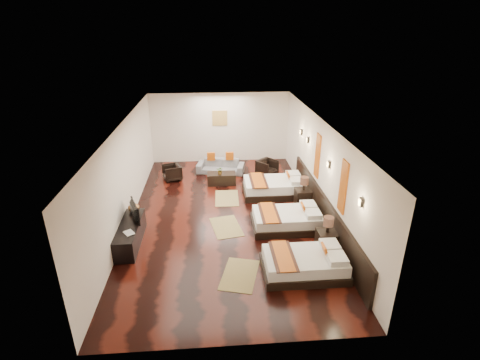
{
  "coord_description": "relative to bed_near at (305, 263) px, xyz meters",
  "views": [
    {
      "loc": [
        -0.32,
        -9.46,
        5.24
      ],
      "look_at": [
        0.44,
        0.09,
        1.1
      ],
      "focal_mm": 27.08,
      "sensor_mm": 36.0,
      "label": 1
    }
  ],
  "objects": [
    {
      "name": "armchair_right",
      "position": [
        -0.0,
        5.85,
        0.05
      ],
      "size": [
        0.91,
        0.91,
        0.6
      ],
      "primitive_type": "imported",
      "rotation": [
        0.0,
        0.0,
        0.71
      ],
      "color": "black",
      "rests_on": "floor"
    },
    {
      "name": "sconce_far",
      "position": [
        1.01,
        4.22,
        1.6
      ],
      "size": [
        0.07,
        0.12,
        0.18
      ],
      "color": "black",
      "rests_on": "right_wall"
    },
    {
      "name": "ceiling",
      "position": [
        -1.69,
        2.82,
        2.55
      ],
      "size": [
        5.5,
        9.5,
        0.01
      ],
      "primitive_type": "cube",
      "color": "white",
      "rests_on": "floor"
    },
    {
      "name": "tv_console",
      "position": [
        -4.19,
        1.54,
        0.03
      ],
      "size": [
        0.5,
        1.8,
        0.55
      ],
      "primitive_type": "cube",
      "color": "black",
      "rests_on": "floor"
    },
    {
      "name": "tv",
      "position": [
        -4.14,
        1.8,
        0.54
      ],
      "size": [
        0.41,
        0.82,
        0.48
      ],
      "primitive_type": "imported",
      "rotation": [
        0.0,
        0.0,
        1.95
      ],
      "color": "black",
      "rests_on": "tv_console"
    },
    {
      "name": "bed_mid",
      "position": [
        0.0,
        2.01,
        0.0
      ],
      "size": [
        1.91,
        1.2,
        0.73
      ],
      "color": "black",
      "rests_on": "floor"
    },
    {
      "name": "table_plant",
      "position": [
        -1.78,
        5.1,
        0.29
      ],
      "size": [
        0.31,
        0.29,
        0.28
      ],
      "primitive_type": "imported",
      "rotation": [
        0.0,
        0.0,
        -0.36
      ],
      "color": "#2A5C1E",
      "rests_on": "coffee_table"
    },
    {
      "name": "jute_mat_mid",
      "position": [
        -1.7,
        2.16,
        -0.24
      ],
      "size": [
        0.96,
        1.32,
        0.01
      ],
      "primitive_type": "cube",
      "rotation": [
        0.0,
        0.0,
        0.19
      ],
      "color": "#94814B",
      "rests_on": "floor"
    },
    {
      "name": "nightstand_a",
      "position": [
        0.75,
        0.85,
        0.08
      ],
      "size": [
        0.47,
        0.47,
        0.93
      ],
      "color": "black",
      "rests_on": "floor"
    },
    {
      "name": "sofa",
      "position": [
        -1.73,
        6.23,
        0.01
      ],
      "size": [
        1.86,
        1.03,
        0.51
      ],
      "primitive_type": "imported",
      "rotation": [
        0.0,
        0.0,
        -0.2
      ],
      "color": "slate",
      "rests_on": "floor"
    },
    {
      "name": "nightstand_b",
      "position": [
        0.75,
        3.3,
        0.09
      ],
      "size": [
        0.49,
        0.49,
        0.96
      ],
      "color": "black",
      "rests_on": "floor"
    },
    {
      "name": "armchair_left",
      "position": [
        -3.52,
        5.67,
        0.04
      ],
      "size": [
        0.79,
        0.78,
        0.57
      ],
      "primitive_type": "imported",
      "rotation": [
        0.0,
        0.0,
        -1.24
      ],
      "color": "black",
      "rests_on": "floor"
    },
    {
      "name": "orange_panel_b",
      "position": [
        1.04,
        3.12,
        1.45
      ],
      "size": [
        0.04,
        0.4,
        1.3
      ],
      "primitive_type": "cube",
      "color": "#D86014",
      "rests_on": "right_wall"
    },
    {
      "name": "figurine",
      "position": [
        -4.19,
        2.25,
        0.46
      ],
      "size": [
        0.38,
        0.38,
        0.32
      ],
      "primitive_type": "imported",
      "rotation": [
        0.0,
        0.0,
        0.26
      ],
      "color": "brown",
      "rests_on": "tv_console"
    },
    {
      "name": "sconce_mid",
      "position": [
        1.01,
        2.02,
        1.6
      ],
      "size": [
        0.07,
        0.12,
        0.18
      ],
      "color": "black",
      "rests_on": "right_wall"
    },
    {
      "name": "sconce_lounge",
      "position": [
        1.01,
        5.12,
        1.6
      ],
      "size": [
        0.07,
        0.12,
        0.18
      ],
      "color": "black",
      "rests_on": "right_wall"
    },
    {
      "name": "right_wall",
      "position": [
        1.06,
        2.82,
        1.15
      ],
      "size": [
        0.01,
        9.5,
        2.8
      ],
      "primitive_type": "cube",
      "color": "silver",
      "rests_on": "floor"
    },
    {
      "name": "bed_near",
      "position": [
        0.0,
        0.0,
        0.0
      ],
      "size": [
        1.89,
        1.19,
        0.72
      ],
      "color": "black",
      "rests_on": "floor"
    },
    {
      "name": "bed_far",
      "position": [
        0.0,
        4.19,
        0.02
      ],
      "size": [
        2.02,
        1.27,
        0.77
      ],
      "color": "black",
      "rests_on": "floor"
    },
    {
      "name": "left_wall",
      "position": [
        -4.44,
        2.82,
        1.15
      ],
      "size": [
        0.01,
        9.5,
        2.8
      ],
      "primitive_type": "cube",
      "color": "silver",
      "rests_on": "floor"
    },
    {
      "name": "gold_artwork",
      "position": [
        -1.69,
        7.55,
        1.55
      ],
      "size": [
        0.6,
        0.04,
        0.6
      ],
      "primitive_type": "cube",
      "color": "#AD873F",
      "rests_on": "back_wall"
    },
    {
      "name": "headboard_panel",
      "position": [
        1.02,
        2.02,
        0.2
      ],
      "size": [
        0.08,
        6.6,
        0.9
      ],
      "primitive_type": "cube",
      "color": "black",
      "rests_on": "floor"
    },
    {
      "name": "jute_mat_near",
      "position": [
        -1.49,
        0.02,
        -0.24
      ],
      "size": [
        1.04,
        1.36,
        0.01
      ],
      "primitive_type": "cube",
      "rotation": [
        0.0,
        0.0,
        -0.27
      ],
      "color": "#94814B",
      "rests_on": "floor"
    },
    {
      "name": "back_wall",
      "position": [
        -1.69,
        7.57,
        1.15
      ],
      "size": [
        5.5,
        0.01,
        2.8
      ],
      "primitive_type": "cube",
      "color": "silver",
      "rests_on": "floor"
    },
    {
      "name": "jute_mat_far",
      "position": [
        -1.6,
        3.99,
        -0.24
      ],
      "size": [
        0.78,
        1.22,
        0.01
      ],
      "primitive_type": "cube",
      "rotation": [
        0.0,
        0.0,
        -0.03
      ],
      "color": "#94814B",
      "rests_on": "floor"
    },
    {
      "name": "sconce_near",
      "position": [
        1.01,
        -0.18,
        1.6
      ],
      "size": [
        0.07,
        0.12,
        0.18
      ],
      "color": "black",
      "rests_on": "right_wall"
    },
    {
      "name": "book",
      "position": [
        -4.19,
        1.06,
        0.32
      ],
      "size": [
        0.33,
        0.34,
        0.03
      ],
      "primitive_type": "imported",
      "rotation": [
        0.0,
        0.0,
        0.63
      ],
      "color": "black",
      "rests_on": "tv_console"
    },
    {
      "name": "floor",
      "position": [
        -1.69,
        2.82,
        -0.25
      ],
      "size": [
        5.5,
        9.5,
        0.01
      ],
      "primitive_type": "cube",
      "color": "black",
      "rests_on": "ground"
    },
    {
      "name": "coffee_table",
      "position": [
        -1.73,
        5.18,
        -0.05
      ],
      "size": [
        1.0,
        0.5,
        0.4
      ],
      "primitive_type": "cube",
      "rotation": [
        0.0,
        0.0,
        -0.0
      ],
      "color": "black",
      "rests_on": "floor"
    },
    {
      "name": "orange_panel_a",
      "position": [
        1.04,
        0.92,
        1.45
      ],
      "size": [
        0.04,
        0.4,
        1.3
      ],
      "primitive_type": "cube",
      "color": "#D86014",
      "rests_on": "right_wall"
    }
  ]
}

